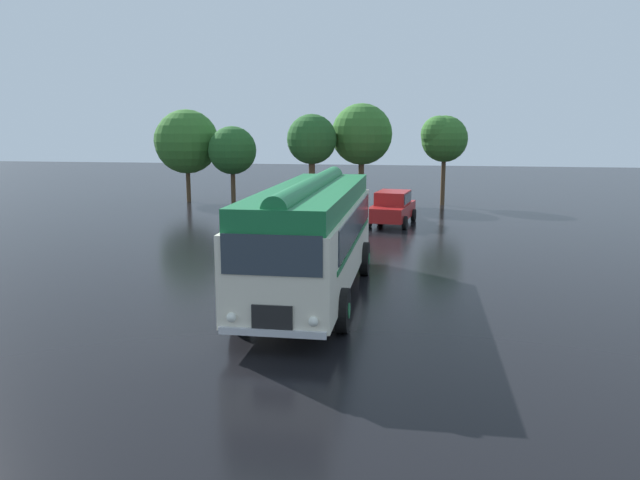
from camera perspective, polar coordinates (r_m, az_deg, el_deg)
ground_plane at (r=18.82m, az=-2.84°, el=-4.82°), size 120.00×120.00×0.00m
vintage_bus at (r=18.03m, az=-0.77°, el=0.68°), size 2.93×10.14×3.49m
car_near_left at (r=32.78m, az=-2.49°, el=3.28°), size 2.20×4.31×1.66m
car_mid_left at (r=32.61m, az=2.13°, el=3.25°), size 2.14×4.29×1.66m
car_mid_right at (r=31.67m, az=6.63°, el=2.97°), size 2.41×4.40×1.66m
tree_far_left at (r=41.37m, az=-12.31°, el=8.82°), size 4.10×4.09×5.93m
tree_left_of_centre at (r=39.40m, az=-8.14°, el=8.04°), size 2.98×2.98×4.88m
tree_centre at (r=38.41m, az=-0.89°, el=9.15°), size 3.03×3.03×5.60m
tree_right_of_centre at (r=39.82m, az=3.78°, el=9.77°), size 3.83×3.83×6.28m
tree_far_right at (r=39.41m, az=11.16°, el=9.18°), size 2.88×2.84×5.52m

